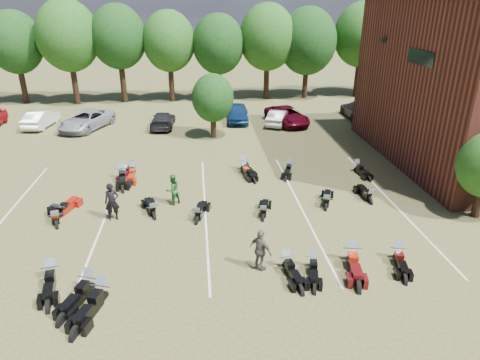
{
  "coord_description": "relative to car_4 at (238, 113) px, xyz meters",
  "views": [
    {
      "loc": [
        -3.19,
        -16.74,
        10.15
      ],
      "look_at": [
        -1.09,
        4.0,
        1.2
      ],
      "focal_mm": 32.0,
      "sensor_mm": 36.0,
      "label": 1
    }
  ],
  "objects": [
    {
      "name": "person_grey",
      "position": [
        -1.24,
        -22.3,
        0.13
      ],
      "size": [
        1.04,
        1.08,
        1.81
      ],
      "primitive_type": "imported",
      "rotation": [
        0.0,
        0.0,
        2.31
      ],
      "color": "#58514B",
      "rests_on": "ground"
    },
    {
      "name": "motorcycle_3",
      "position": [
        -0.18,
        -22.37,
        -0.77
      ],
      "size": [
        0.99,
        2.21,
        1.19
      ],
      "primitive_type": null,
      "rotation": [
        0.0,
        0.0,
        0.15
      ],
      "color": "black",
      "rests_on": "ground"
    },
    {
      "name": "motorcycle_20",
      "position": [
        6.33,
        -12.52,
        -0.77
      ],
      "size": [
        0.94,
        2.09,
        1.13
      ],
      "primitive_type": null,
      "rotation": [
        0.0,
        0.0,
        0.15
      ],
      "color": "black",
      "rests_on": "ground"
    },
    {
      "name": "motorcycle_6",
      "position": [
        2.57,
        -22.18,
        -0.77
      ],
      "size": [
        1.24,
        2.61,
        1.4
      ],
      "primitive_type": null,
      "rotation": [
        0.0,
        0.0,
        -0.18
      ],
      "color": "#44090C",
      "rests_on": "ground"
    },
    {
      "name": "motorcycle_19",
      "position": [
        2.11,
        -12.04,
        -0.77
      ],
      "size": [
        1.32,
        2.16,
        1.15
      ],
      "primitive_type": null,
      "rotation": [
        0.0,
        0.0,
        -0.35
      ],
      "color": "black",
      "rests_on": "ground"
    },
    {
      "name": "motorcycle_9",
      "position": [
        -5.9,
        -17.4,
        -0.77
      ],
      "size": [
        1.31,
        2.29,
        1.22
      ],
      "primitive_type": null,
      "rotation": [
        0.0,
        0.0,
        3.44
      ],
      "color": "black",
      "rests_on": "ground"
    },
    {
      "name": "ground",
      "position": [
        -0.32,
        -19.87,
        -0.77
      ],
      "size": [
        160.0,
        160.0,
        0.0
      ],
      "primitive_type": "plane",
      "color": "brown",
      "rests_on": "ground"
    },
    {
      "name": "motorcycle_18",
      "position": [
        -0.74,
        -11.48,
        -0.77
      ],
      "size": [
        1.22,
        2.46,
        1.32
      ],
      "primitive_type": null,
      "rotation": [
        0.0,
        0.0,
        0.21
      ],
      "color": "black",
      "rests_on": "ground"
    },
    {
      "name": "person_black",
      "position": [
        -7.84,
        -17.37,
        0.18
      ],
      "size": [
        0.77,
        0.57,
        1.91
      ],
      "primitive_type": "imported",
      "rotation": [
        0.0,
        0.0,
        0.18
      ],
      "color": "black",
      "rests_on": "ground"
    },
    {
      "name": "motorcycle_14",
      "position": [
        -7.69,
        -11.4,
        -0.77
      ],
      "size": [
        1.34,
        2.27,
        1.21
      ],
      "primitive_type": null,
      "rotation": [
        0.0,
        0.0,
        -0.32
      ],
      "color": "#440912",
      "rests_on": "ground"
    },
    {
      "name": "tree_line",
      "position": [
        -1.32,
        9.13,
        5.54
      ],
      "size": [
        56.0,
        6.0,
        9.79
      ],
      "color": "black",
      "rests_on": "ground"
    },
    {
      "name": "car_4",
      "position": [
        0.0,
        0.0,
        0.0
      ],
      "size": [
        2.16,
        4.65,
        1.54
      ],
      "primitive_type": "imported",
      "rotation": [
        0.0,
        0.0,
        -0.08
      ],
      "color": "#0B2350",
      "rests_on": "ground"
    },
    {
      "name": "motorcycle_0",
      "position": [
        -7.81,
        -23.05,
        -0.77
      ],
      "size": [
        1.46,
        2.47,
        1.31
      ],
      "primitive_type": null,
      "rotation": [
        0.0,
        0.0,
        -0.32
      ],
      "color": "black",
      "rests_on": "ground"
    },
    {
      "name": "motorcycle_8",
      "position": [
        -10.45,
        -17.83,
        -0.77
      ],
      "size": [
        1.43,
        2.38,
        1.27
      ],
      "primitive_type": null,
      "rotation": [
        0.0,
        0.0,
        3.48
      ],
      "color": "black",
      "rests_on": "ground"
    },
    {
      "name": "young_tree_midfield",
      "position": [
        -2.32,
        -4.37,
        2.32
      ],
      "size": [
        3.2,
        3.2,
        4.7
      ],
      "color": "black",
      "rests_on": "ground"
    },
    {
      "name": "motorcycle_10",
      "position": [
        -0.48,
        -18.1,
        -0.77
      ],
      "size": [
        1.13,
        2.15,
        1.14
      ],
      "primitive_type": null,
      "rotation": [
        0.0,
        0.0,
        2.9
      ],
      "color": "black",
      "rests_on": "ground"
    },
    {
      "name": "motorcycle_7",
      "position": [
        -10.57,
        -16.95,
        -0.77
      ],
      "size": [
        1.37,
        2.38,
        1.26
      ],
      "primitive_type": null,
      "rotation": [
        0.0,
        0.0,
        2.83
      ],
      "color": "maroon",
      "rests_on": "ground"
    },
    {
      "name": "car_2",
      "position": [
        -12.71,
        -1.04,
        -0.01
      ],
      "size": [
        4.45,
        5.99,
        1.51
      ],
      "primitive_type": "imported",
      "rotation": [
        0.0,
        0.0,
        -0.4
      ],
      "color": "gray",
      "rests_on": "ground"
    },
    {
      "name": "car_3",
      "position": [
        -6.44,
        -1.18,
        -0.13
      ],
      "size": [
        2.02,
        4.48,
        1.28
      ],
      "primitive_type": "imported",
      "rotation": [
        0.0,
        0.0,
        3.09
      ],
      "color": "black",
      "rests_on": "ground"
    },
    {
      "name": "parking_lines",
      "position": [
        -3.32,
        -16.87,
        -0.76
      ],
      "size": [
        20.1,
        14.0,
        0.01
      ],
      "color": "silver",
      "rests_on": "ground"
    },
    {
      "name": "motorcycle_11",
      "position": [
        -3.74,
        -18.09,
        -0.77
      ],
      "size": [
        1.24,
        2.27,
        1.2
      ],
      "primitive_type": null,
      "rotation": [
        0.0,
        0.0,
        2.87
      ],
      "color": "black",
      "rests_on": "ground"
    },
    {
      "name": "motorcycle_2",
      "position": [
        -7.22,
        -23.66,
        -0.77
      ],
      "size": [
        1.48,
        2.59,
        1.37
      ],
      "primitive_type": null,
      "rotation": [
        0.0,
        0.0,
        -0.3
      ],
      "color": "black",
      "rests_on": "ground"
    },
    {
      "name": "motorcycle_12",
      "position": [
        2.94,
        -17.32,
        -0.77
      ],
      "size": [
        1.36,
        2.27,
        1.21
      ],
      "primitive_type": null,
      "rotation": [
        0.0,
        0.0,
        2.81
      ],
      "color": "black",
      "rests_on": "ground"
    },
    {
      "name": "motorcycle_1",
      "position": [
        -9.36,
        -22.26,
        -0.77
      ],
      "size": [
        1.2,
        2.45,
        1.31
      ],
      "primitive_type": null,
      "rotation": [
        0.0,
        0.0,
        0.2
      ],
      "color": "black",
      "rests_on": "ground"
    },
    {
      "name": "car_7",
      "position": [
        10.96,
        -0.15,
        0.03
      ],
      "size": [
        2.5,
        5.64,
        1.61
      ],
      "primitive_type": "imported",
      "rotation": [
        0.0,
        0.0,
        3.1
      ],
      "color": "#343338",
      "rests_on": "ground"
    },
    {
      "name": "motorcycle_16",
      "position": [
        -8.17,
        -12.25,
        -0.77
      ],
      "size": [
        1.16,
        2.6,
        1.4
      ],
      "primitive_type": null,
      "rotation": [
        0.0,
        0.0,
        0.15
      ],
      "color": "black",
      "rests_on": "ground"
    },
    {
      "name": "motorcycle_5",
      "position": [
        4.55,
        -22.2,
        -0.77
      ],
      "size": [
        1.12,
        2.19,
        1.17
      ],
      "primitive_type": null,
      "rotation": [
        0.0,
        0.0,
        -0.23
      ],
      "color": "black",
      "rests_on": "ground"
    },
    {
      "name": "motorcycle_13",
      "position": [
        5.47,
        -16.85,
        -0.77
      ],
      "size": [
        0.78,
        2.16,
        1.19
      ],
      "primitive_type": null,
      "rotation": [
        0.0,
        0.0,
        3.19
      ],
      "color": "black",
      "rests_on": "ground"
    },
    {
      "name": "person_green",
      "position": [
        -4.97,
        -15.94,
        0.06
      ],
      "size": [
        1.03,
        1.0,
        1.67
      ],
      "primitive_type": "imported",
      "rotation": [
        0.0,
        0.0,
        3.81
      ],
      "color": "#246028",
      "rests_on": "ground"
    },
    {
      "name": "motorcycle_17",
      "position": [
        -0.77,
        -12.13,
        -0.77
      ],
      "size": [
        1.2,
        2.15,
        1.14
      ],
      "primitive_type": null,
      "rotation": [
        0.0,
        0.0,
        0.29
      ],
      "color": "black",
      "rests_on": "ground"
    },
    {
      "name": "car_5",
      "position": [
        3.41,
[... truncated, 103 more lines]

